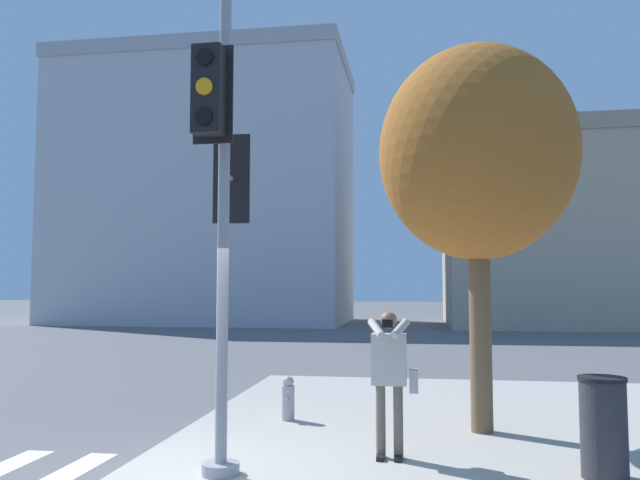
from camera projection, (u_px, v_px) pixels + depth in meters
name	position (u px, v px, depth m)	size (l,w,h in m)	color
sidewalk_corner	(474.00, 425.00, 9.12)	(8.00, 8.00, 0.14)	#ADA89E
traffic_signal_pole	(223.00, 185.00, 6.70)	(0.44, 1.32, 5.35)	#939399
person_photographer	(390.00, 371.00, 7.15)	(0.58, 0.54, 1.66)	black
street_tree	(477.00, 155.00, 8.64)	(2.71, 2.71, 5.29)	brown
fire_hydrant	(288.00, 398.00, 9.12)	(0.19, 0.25, 0.63)	#99999E
trash_bin	(604.00, 427.00, 6.36)	(0.48, 0.48, 1.02)	#2D2D33
building_left	(208.00, 191.00, 37.01)	(16.59, 9.49, 15.44)	#BCBCC1
building_right	(579.00, 230.00, 33.82)	(14.46, 10.85, 10.23)	tan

